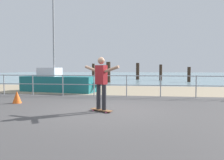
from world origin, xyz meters
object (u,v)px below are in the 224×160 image
Objects in this scene: skateboard at (101,110)px; traffic_cone at (17,97)px; skateboarder at (101,80)px; sailboat at (61,83)px.

skateboard is 1.56× the size of traffic_cone.
skateboarder is 3.30× the size of traffic_cone.
skateboard is (3.46, -5.61, -0.46)m from sailboat.
skateboarder reaches higher than skateboard.
sailboat is 4.42m from traffic_cone.
skateboard is at bearing -18.42° from traffic_cone.
skateboarder is (0.00, 0.00, 0.95)m from skateboard.
traffic_cone is at bearing -91.62° from sailboat.
sailboat is at bearing 121.70° from skateboarder.
skateboarder is at bearing -58.30° from sailboat.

